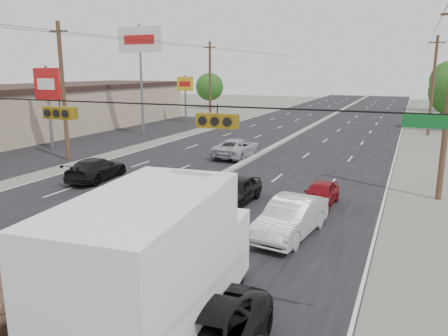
{
  "coord_description": "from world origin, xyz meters",
  "views": [
    {
      "loc": [
        10.89,
        -9.75,
        6.68
      ],
      "look_at": [
        3.04,
        8.41,
        2.2
      ],
      "focal_mm": 35.0,
      "sensor_mm": 36.0,
      "label": 1
    }
  ],
  "objects_px": {
    "tree_left_far": "(210,87)",
    "red_sedan": "(163,213)",
    "pole_sign_billboard": "(140,47)",
    "queue_car_a": "(237,190)",
    "utility_pole_right_c": "(433,85)",
    "box_truck": "(159,264)",
    "pole_sign_far": "(185,88)",
    "utility_pole_left_b": "(63,92)",
    "queue_car_e": "(320,194)",
    "oncoming_near": "(96,169)",
    "pole_sign_mid": "(47,89)",
    "queue_car_b": "(291,218)",
    "oncoming_far": "(237,148)",
    "utility_pole_left_c": "(210,82)"
  },
  "relations": [
    {
      "from": "tree_left_far",
      "to": "red_sedan",
      "type": "distance_m",
      "value": 59.33
    },
    {
      "from": "pole_sign_billboard",
      "to": "queue_car_a",
      "type": "bearing_deg",
      "value": -45.63
    },
    {
      "from": "utility_pole_right_c",
      "to": "box_truck",
      "type": "xyz_separation_m",
      "value": [
        -7.01,
        -41.27,
        -3.09
      ]
    },
    {
      "from": "pole_sign_far",
      "to": "red_sedan",
      "type": "relative_size",
      "value": 1.51
    },
    {
      "from": "utility_pole_left_b",
      "to": "tree_left_far",
      "type": "height_order",
      "value": "utility_pole_left_b"
    },
    {
      "from": "queue_car_a",
      "to": "tree_left_far",
      "type": "bearing_deg",
      "value": 118.7
    },
    {
      "from": "red_sedan",
      "to": "queue_car_e",
      "type": "xyz_separation_m",
      "value": [
        5.6,
        5.8,
        -0.05
      ]
    },
    {
      "from": "pole_sign_billboard",
      "to": "queue_car_e",
      "type": "height_order",
      "value": "pole_sign_billboard"
    },
    {
      "from": "red_sedan",
      "to": "oncoming_near",
      "type": "bearing_deg",
      "value": 153.12
    },
    {
      "from": "pole_sign_mid",
      "to": "queue_car_a",
      "type": "height_order",
      "value": "pole_sign_mid"
    },
    {
      "from": "utility_pole_right_c",
      "to": "box_truck",
      "type": "bearing_deg",
      "value": -99.64
    },
    {
      "from": "tree_left_far",
      "to": "oncoming_near",
      "type": "relative_size",
      "value": 1.29
    },
    {
      "from": "red_sedan",
      "to": "pole_sign_billboard",
      "type": "bearing_deg",
      "value": 132.99
    },
    {
      "from": "utility_pole_left_b",
      "to": "box_truck",
      "type": "relative_size",
      "value": 1.26
    },
    {
      "from": "queue_car_b",
      "to": "queue_car_e",
      "type": "height_order",
      "value": "queue_car_b"
    },
    {
      "from": "utility_pole_left_b",
      "to": "queue_car_e",
      "type": "bearing_deg",
      "value": -10.55
    },
    {
      "from": "tree_left_far",
      "to": "queue_car_b",
      "type": "distance_m",
      "value": 60.51
    },
    {
      "from": "queue_car_a",
      "to": "oncoming_near",
      "type": "xyz_separation_m",
      "value": [
        -9.7,
        1.03,
        0.01
      ]
    },
    {
      "from": "pole_sign_billboard",
      "to": "pole_sign_far",
      "type": "distance_m",
      "value": 12.89
    },
    {
      "from": "oncoming_far",
      "to": "tree_left_far",
      "type": "bearing_deg",
      "value": -60.73
    },
    {
      "from": "utility_pole_left_c",
      "to": "tree_left_far",
      "type": "height_order",
      "value": "utility_pole_left_c"
    },
    {
      "from": "box_truck",
      "to": "oncoming_near",
      "type": "height_order",
      "value": "box_truck"
    },
    {
      "from": "pole_sign_billboard",
      "to": "queue_car_b",
      "type": "bearing_deg",
      "value": -44.99
    },
    {
      "from": "utility_pole_left_b",
      "to": "queue_car_b",
      "type": "distance_m",
      "value": 21.32
    },
    {
      "from": "pole_sign_far",
      "to": "queue_car_e",
      "type": "bearing_deg",
      "value": -51.22
    },
    {
      "from": "tree_left_far",
      "to": "queue_car_a",
      "type": "distance_m",
      "value": 55.89
    },
    {
      "from": "pole_sign_billboard",
      "to": "queue_car_b",
      "type": "xyz_separation_m",
      "value": [
        21.2,
        -21.19,
        -8.09
      ]
    },
    {
      "from": "pole_sign_far",
      "to": "oncoming_far",
      "type": "distance_m",
      "value": 24.1
    },
    {
      "from": "pole_sign_billboard",
      "to": "queue_car_e",
      "type": "bearing_deg",
      "value": -37.72
    },
    {
      "from": "utility_pole_right_c",
      "to": "queue_car_b",
      "type": "relative_size",
      "value": 2.12
    },
    {
      "from": "tree_left_far",
      "to": "queue_car_a",
      "type": "height_order",
      "value": "tree_left_far"
    },
    {
      "from": "queue_car_e",
      "to": "oncoming_far",
      "type": "relative_size",
      "value": 0.68
    },
    {
      "from": "pole_sign_billboard",
      "to": "queue_car_b",
      "type": "distance_m",
      "value": 31.05
    },
    {
      "from": "pole_sign_billboard",
      "to": "tree_left_far",
      "type": "bearing_deg",
      "value": 103.19
    },
    {
      "from": "queue_car_e",
      "to": "tree_left_far",
      "type": "bearing_deg",
      "value": 122.68
    },
    {
      "from": "queue_car_a",
      "to": "oncoming_far",
      "type": "xyz_separation_m",
      "value": [
        -4.4,
        11.08,
        0.05
      ]
    },
    {
      "from": "pole_sign_billboard",
      "to": "queue_car_a",
      "type": "distance_m",
      "value": 26.33
    },
    {
      "from": "utility_pole_left_b",
      "to": "pole_sign_far",
      "type": "xyz_separation_m",
      "value": [
        -3.5,
        25.0,
        -0.7
      ]
    },
    {
      "from": "queue_car_a",
      "to": "oncoming_far",
      "type": "relative_size",
      "value": 0.76
    },
    {
      "from": "utility_pole_left_b",
      "to": "utility_pole_right_c",
      "type": "xyz_separation_m",
      "value": [
        25.0,
        25.0,
        0.0
      ]
    },
    {
      "from": "pole_sign_far",
      "to": "box_truck",
      "type": "height_order",
      "value": "pole_sign_far"
    },
    {
      "from": "utility_pole_left_c",
      "to": "queue_car_e",
      "type": "xyz_separation_m",
      "value": [
        19.5,
        -28.63,
        -4.5
      ]
    },
    {
      "from": "pole_sign_far",
      "to": "queue_car_e",
      "type": "height_order",
      "value": "pole_sign_far"
    },
    {
      "from": "utility_pole_left_b",
      "to": "queue_car_e",
      "type": "xyz_separation_m",
      "value": [
        19.5,
        -3.63,
        -4.5
      ]
    },
    {
      "from": "utility_pole_left_c",
      "to": "oncoming_far",
      "type": "relative_size",
      "value": 1.92
    },
    {
      "from": "box_truck",
      "to": "pole_sign_mid",
      "type": "bearing_deg",
      "value": 133.65
    },
    {
      "from": "pole_sign_mid",
      "to": "red_sedan",
      "type": "height_order",
      "value": "pole_sign_mid"
    },
    {
      "from": "queue_car_e",
      "to": "oncoming_near",
      "type": "height_order",
      "value": "oncoming_near"
    },
    {
      "from": "queue_car_e",
      "to": "utility_pole_left_c",
      "type": "bearing_deg",
      "value": 126.13
    },
    {
      "from": "tree_left_far",
      "to": "queue_car_e",
      "type": "bearing_deg",
      "value": -59.19
    }
  ]
}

